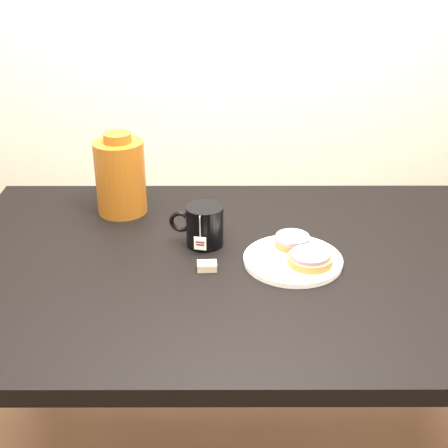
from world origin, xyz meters
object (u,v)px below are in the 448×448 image
Objects in this scene: mug at (204,225)px; teabag_pouch at (207,266)px; plate at (293,259)px; bagel_back at (292,241)px; table at (242,290)px; bagel_front at (310,259)px; bagel_package at (120,176)px.

teabag_pouch is at bearing -74.05° from mug.
bagel_back reaches higher than plate.
table is 12.34× the size of bagel_front.
teabag_pouch is at bearing -155.96° from bagel_back.
mug is at bearing -39.89° from bagel_package.
table is at bearing 174.39° from plate.
table is 0.15m from plate.
mug is (-0.22, 0.03, 0.03)m from bagel_back.
plate is at bearing -93.57° from bagel_back.
bagel_package reaches higher than bagel_back.
mug is 0.13m from teabag_pouch.
bagel_back is 1.00× the size of bagel_front.
table is 0.18m from mug.
mug is 0.30m from bagel_package.
bagel_package is (-0.45, 0.22, 0.08)m from bagel_back.
plate is 1.04× the size of bagel_package.
bagel_back is 0.23m from teabag_pouch.
bagel_back is at bearing 21.38° from table.
table is 6.01× the size of plate.
table is 0.13m from teabag_pouch.
plate is at bearing -12.35° from mug.
mug is (-0.09, 0.08, 0.14)m from table.
plate reaches higher than table.
table is 0.17m from bagel_back.
table is at bearing -158.62° from bagel_back.
bagel_package reaches higher than bagel_front.
bagel_back is at bearing 110.62° from bagel_front.
bagel_back is 2.52× the size of teabag_pouch.
bagel_front is at bearing -14.22° from mug.
bagel_back is at bearing 2.65° from mug.
plate is 0.53m from bagel_package.
bagel_front is at bearing -35.30° from plate.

